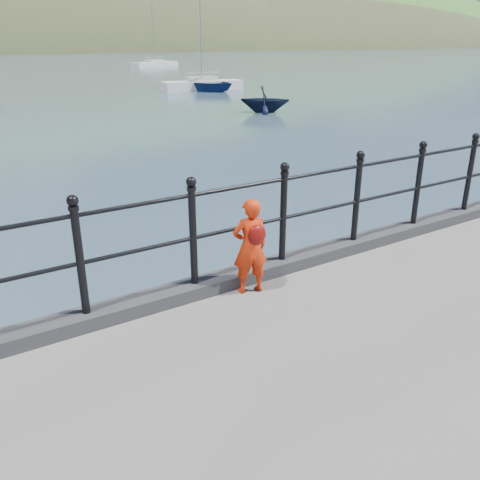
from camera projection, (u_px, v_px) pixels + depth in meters
ground at (234, 348)px, 6.42m from camera, size 600.00×600.00×0.00m
kerb at (241, 276)px, 5.91m from camera, size 60.00×0.30×0.15m
railing at (241, 215)px, 5.63m from camera, size 18.11×0.11×1.20m
far_shore at (15, 105)px, 221.05m from camera, size 830.00×200.00×156.00m
child at (250, 246)px, 5.51m from camera, size 0.44×0.36×1.08m
launch_blue at (206, 84)px, 38.86m from camera, size 5.06×6.00×1.06m
launch_navy at (265, 99)px, 27.12m from camera, size 3.43×3.40×1.37m
sailboat_near at (202, 86)px, 39.45m from camera, size 6.48×2.32×8.71m
sailboat_far at (155, 64)px, 74.17m from camera, size 7.83×4.29×10.63m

